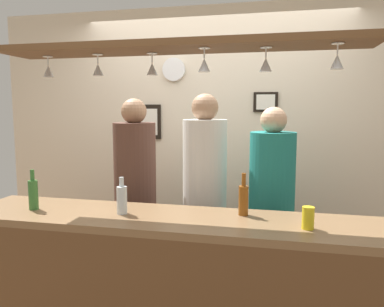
{
  "coord_description": "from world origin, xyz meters",
  "views": [
    {
      "loc": [
        0.57,
        -2.45,
        1.65
      ],
      "look_at": [
        0.0,
        0.1,
        1.33
      ],
      "focal_mm": 34.85,
      "sensor_mm": 36.0,
      "label": 1
    }
  ],
  "objects_px": {
    "bottle_beer_green_import": "(33,194)",
    "drink_can": "(308,218)",
    "person_left_brown_shirt": "(135,183)",
    "bottle_beer_amber_tall": "(243,199)",
    "bottle_soda_clear": "(122,199)",
    "wall_clock": "(174,69)",
    "picture_frame_caricature": "(148,122)",
    "person_right_teal_shirt": "(272,195)",
    "person_middle_white_patterned_shirt": "(205,184)",
    "picture_frame_upper_small": "(266,102)"
  },
  "relations": [
    {
      "from": "person_right_teal_shirt",
      "to": "bottle_soda_clear",
      "type": "bearing_deg",
      "value": -141.93
    },
    {
      "from": "person_right_teal_shirt",
      "to": "picture_frame_upper_small",
      "type": "relative_size",
      "value": 7.54
    },
    {
      "from": "bottle_soda_clear",
      "to": "picture_frame_caricature",
      "type": "bearing_deg",
      "value": 102.65
    },
    {
      "from": "bottle_beer_green_import",
      "to": "wall_clock",
      "type": "relative_size",
      "value": 1.18
    },
    {
      "from": "person_right_teal_shirt",
      "to": "drink_can",
      "type": "bearing_deg",
      "value": -75.31
    },
    {
      "from": "bottle_soda_clear",
      "to": "bottle_beer_green_import",
      "type": "distance_m",
      "value": 0.6
    },
    {
      "from": "person_right_teal_shirt",
      "to": "bottle_beer_amber_tall",
      "type": "distance_m",
      "value": 0.6
    },
    {
      "from": "bottle_soda_clear",
      "to": "wall_clock",
      "type": "height_order",
      "value": "wall_clock"
    },
    {
      "from": "person_left_brown_shirt",
      "to": "bottle_beer_green_import",
      "type": "height_order",
      "value": "person_left_brown_shirt"
    },
    {
      "from": "bottle_beer_green_import",
      "to": "person_right_teal_shirt",
      "type": "bearing_deg",
      "value": 26.23
    },
    {
      "from": "person_middle_white_patterned_shirt",
      "to": "wall_clock",
      "type": "height_order",
      "value": "wall_clock"
    },
    {
      "from": "picture_frame_upper_small",
      "to": "bottle_soda_clear",
      "type": "bearing_deg",
      "value": -120.2
    },
    {
      "from": "person_middle_white_patterned_shirt",
      "to": "bottle_soda_clear",
      "type": "relative_size",
      "value": 7.64
    },
    {
      "from": "person_right_teal_shirt",
      "to": "person_left_brown_shirt",
      "type": "bearing_deg",
      "value": -180.0
    },
    {
      "from": "person_middle_white_patterned_shirt",
      "to": "drink_can",
      "type": "relative_size",
      "value": 14.41
    },
    {
      "from": "bottle_beer_amber_tall",
      "to": "picture_frame_upper_small",
      "type": "relative_size",
      "value": 1.18
    },
    {
      "from": "bottle_beer_green_import",
      "to": "bottle_soda_clear",
      "type": "bearing_deg",
      "value": 3.11
    },
    {
      "from": "person_left_brown_shirt",
      "to": "bottle_soda_clear",
      "type": "distance_m",
      "value": 0.73
    },
    {
      "from": "drink_can",
      "to": "person_middle_white_patterned_shirt",
      "type": "bearing_deg",
      "value": 133.11
    },
    {
      "from": "picture_frame_upper_small",
      "to": "picture_frame_caricature",
      "type": "height_order",
      "value": "picture_frame_upper_small"
    },
    {
      "from": "person_right_teal_shirt",
      "to": "picture_frame_caricature",
      "type": "distance_m",
      "value": 1.5
    },
    {
      "from": "person_middle_white_patterned_shirt",
      "to": "bottle_beer_green_import",
      "type": "xyz_separation_m",
      "value": [
        -0.98,
        -0.74,
        0.04
      ]
    },
    {
      "from": "wall_clock",
      "to": "bottle_soda_clear",
      "type": "bearing_deg",
      "value": -88.01
    },
    {
      "from": "person_middle_white_patterned_shirt",
      "to": "person_right_teal_shirt",
      "type": "relative_size",
      "value": 1.06
    },
    {
      "from": "person_middle_white_patterned_shirt",
      "to": "drink_can",
      "type": "bearing_deg",
      "value": -46.89
    },
    {
      "from": "bottle_beer_amber_tall",
      "to": "bottle_soda_clear",
      "type": "bearing_deg",
      "value": -169.6
    },
    {
      "from": "person_left_brown_shirt",
      "to": "bottle_beer_amber_tall",
      "type": "relative_size",
      "value": 6.64
    },
    {
      "from": "wall_clock",
      "to": "bottle_beer_amber_tall",
      "type": "bearing_deg",
      "value": -58.31
    },
    {
      "from": "person_middle_white_patterned_shirt",
      "to": "bottle_soda_clear",
      "type": "xyz_separation_m",
      "value": [
        -0.39,
        -0.7,
        0.03
      ]
    },
    {
      "from": "person_left_brown_shirt",
      "to": "picture_frame_upper_small",
      "type": "distance_m",
      "value": 1.4
    },
    {
      "from": "wall_clock",
      "to": "person_right_teal_shirt",
      "type": "bearing_deg",
      "value": -36.43
    },
    {
      "from": "bottle_beer_green_import",
      "to": "drink_can",
      "type": "xyz_separation_m",
      "value": [
        1.69,
        -0.02,
        -0.04
      ]
    },
    {
      "from": "bottle_beer_green_import",
      "to": "drink_can",
      "type": "height_order",
      "value": "bottle_beer_green_import"
    },
    {
      "from": "bottle_beer_green_import",
      "to": "picture_frame_caricature",
      "type": "relative_size",
      "value": 0.76
    },
    {
      "from": "picture_frame_upper_small",
      "to": "wall_clock",
      "type": "relative_size",
      "value": 1.0
    },
    {
      "from": "person_middle_white_patterned_shirt",
      "to": "bottle_soda_clear",
      "type": "distance_m",
      "value": 0.8
    },
    {
      "from": "picture_frame_caricature",
      "to": "person_middle_white_patterned_shirt",
      "type": "bearing_deg",
      "value": -45.06
    },
    {
      "from": "person_left_brown_shirt",
      "to": "bottle_beer_amber_tall",
      "type": "xyz_separation_m",
      "value": [
        0.92,
        -0.57,
        0.06
      ]
    },
    {
      "from": "bottle_soda_clear",
      "to": "drink_can",
      "type": "relative_size",
      "value": 1.89
    },
    {
      "from": "person_middle_white_patterned_shirt",
      "to": "picture_frame_upper_small",
      "type": "xyz_separation_m",
      "value": [
        0.43,
        0.71,
        0.64
      ]
    },
    {
      "from": "person_middle_white_patterned_shirt",
      "to": "picture_frame_caricature",
      "type": "relative_size",
      "value": 5.17
    },
    {
      "from": "person_middle_white_patterned_shirt",
      "to": "bottle_beer_amber_tall",
      "type": "xyz_separation_m",
      "value": [
        0.35,
        -0.57,
        0.03
      ]
    },
    {
      "from": "bottle_beer_amber_tall",
      "to": "drink_can",
      "type": "distance_m",
      "value": 0.41
    },
    {
      "from": "person_middle_white_patterned_shirt",
      "to": "person_right_teal_shirt",
      "type": "xyz_separation_m",
      "value": [
        0.51,
        0.0,
        -0.07
      ]
    },
    {
      "from": "drink_can",
      "to": "bottle_beer_green_import",
      "type": "bearing_deg",
      "value": 179.24
    },
    {
      "from": "person_left_brown_shirt",
      "to": "picture_frame_caricature",
      "type": "height_order",
      "value": "person_left_brown_shirt"
    },
    {
      "from": "bottle_beer_green_import",
      "to": "drink_can",
      "type": "distance_m",
      "value": 1.7
    },
    {
      "from": "person_middle_white_patterned_shirt",
      "to": "person_right_teal_shirt",
      "type": "bearing_deg",
      "value": 0.0
    },
    {
      "from": "bottle_beer_amber_tall",
      "to": "person_left_brown_shirt",
      "type": "bearing_deg",
      "value": 148.3
    },
    {
      "from": "bottle_soda_clear",
      "to": "picture_frame_caricature",
      "type": "height_order",
      "value": "picture_frame_caricature"
    }
  ]
}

